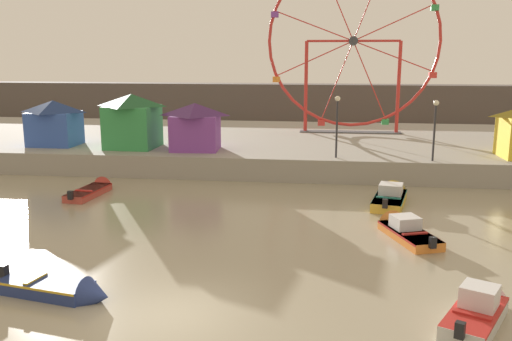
{
  "coord_description": "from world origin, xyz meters",
  "views": [
    {
      "loc": [
        4.32,
        -14.67,
        7.49
      ],
      "look_at": [
        0.83,
        11.85,
        1.88
      ],
      "focal_mm": 38.9,
      "sensor_mm": 36.0,
      "label": 1
    }
  ],
  "objects": [
    {
      "name": "motorboat_mustard_yellow",
      "position": [
        7.66,
        13.95,
        0.31
      ],
      "size": [
        2.34,
        4.9,
        1.46
      ],
      "rotation": [
        0.0,
        0.0,
        1.36
      ],
      "color": "gold",
      "rests_on": "ground_plane"
    },
    {
      "name": "carnival_booth_purple_stall",
      "position": [
        -4.22,
        20.08,
        2.98
      ],
      "size": [
        3.45,
        2.99,
        3.04
      ],
      "rotation": [
        0.0,
        0.0,
        0.06
      ],
      "color": "purple",
      "rests_on": "quay_promenade"
    },
    {
      "name": "motorboat_pale_grey",
      "position": [
        8.79,
        0.84,
        0.34
      ],
      "size": [
        2.78,
        3.92,
        1.42
      ],
      "rotation": [
        0.0,
        0.0,
        1.1
      ],
      "color": "silver",
      "rests_on": "ground_plane"
    },
    {
      "name": "promenade_lamp_near",
      "position": [
        4.82,
        18.54,
        3.84
      ],
      "size": [
        0.32,
        0.32,
        3.7
      ],
      "color": "#2D2D33",
      "rests_on": "quay_promenade"
    },
    {
      "name": "quay_promenade",
      "position": [
        0.0,
        26.99,
        0.7
      ],
      "size": [
        110.0,
        19.15,
        1.4
      ],
      "primitive_type": "cube",
      "color": "gray",
      "rests_on": "ground_plane"
    },
    {
      "name": "promenade_lamp_far",
      "position": [
        10.41,
        18.2,
        3.74
      ],
      "size": [
        0.32,
        0.32,
        3.53
      ],
      "color": "#2D2D33",
      "rests_on": "quay_promenade"
    },
    {
      "name": "distant_town_skyline",
      "position": [
        0.0,
        45.32,
        2.2
      ],
      "size": [
        140.0,
        3.0,
        4.4
      ],
      "primitive_type": "cube",
      "color": "#564C47",
      "rests_on": "ground_plane"
    },
    {
      "name": "ground_plane",
      "position": [
        0.0,
        0.0,
        0.0
      ],
      "size": [
        240.0,
        240.0,
        0.0
      ],
      "primitive_type": "plane",
      "color": "gray"
    },
    {
      "name": "carnival_booth_green_kiosk",
      "position": [
        -8.57,
        20.51,
        3.25
      ],
      "size": [
        3.55,
        3.53,
        3.56
      ],
      "rotation": [
        0.0,
        0.0,
        -0.03
      ],
      "color": "#33934C",
      "rests_on": "quay_promenade"
    },
    {
      "name": "motorboat_orange_hull",
      "position": [
        7.48,
        8.5,
        0.26
      ],
      "size": [
        2.66,
        4.43,
        1.31
      ],
      "rotation": [
        0.0,
        0.0,
        1.93
      ],
      "color": "orange",
      "rests_on": "ground_plane"
    },
    {
      "name": "motorboat_navy_blue",
      "position": [
        -3.85,
        0.68,
        0.24
      ],
      "size": [
        4.07,
        1.84,
        1.1
      ],
      "rotation": [
        0.0,
        0.0,
        6.09
      ],
      "color": "navy",
      "rests_on": "ground_plane"
    },
    {
      "name": "ferris_wheel_red_frame",
      "position": [
        6.05,
        29.8,
        8.31
      ],
      "size": [
        13.27,
        1.2,
        13.75
      ],
      "color": "red",
      "rests_on": "quay_promenade"
    },
    {
      "name": "carnival_booth_blue_tent",
      "position": [
        -14.19,
        20.72,
        2.99
      ],
      "size": [
        3.39,
        2.84,
        3.06
      ],
      "rotation": [
        0.0,
        0.0,
        0.0
      ],
      "color": "#3356B7",
      "rests_on": "quay_promenade"
    },
    {
      "name": "motorboat_faded_red",
      "position": [
        -8.37,
        13.64,
        0.21
      ],
      "size": [
        1.49,
        4.43,
        1.08
      ],
      "rotation": [
        0.0,
        0.0,
        1.48
      ],
      "color": "#B24238",
      "rests_on": "ground_plane"
    }
  ]
}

